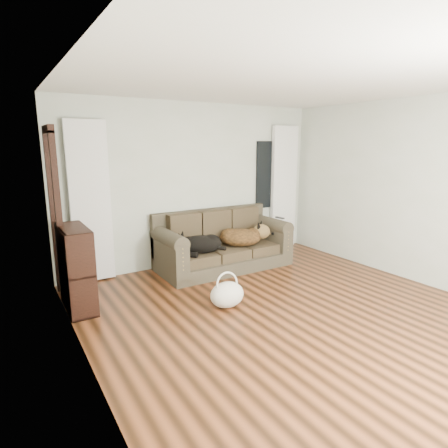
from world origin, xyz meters
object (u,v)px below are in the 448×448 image
dog_black_lab (199,244)px  bookshelf (76,268)px  tote_bag (227,294)px  sofa (224,240)px  dog_shepherd (243,237)px

dog_black_lab → bookshelf: 1.81m
dog_black_lab → tote_bag: 1.26m
dog_black_lab → bookshelf: bookshelf is taller
tote_bag → bookshelf: bearing=149.0°
sofa → dog_black_lab: bearing=-168.1°
tote_bag → bookshelf: size_ratio=0.43×
dog_shepherd → bookshelf: bookshelf is taller
tote_bag → bookshelf: bookshelf is taller
sofa → tote_bag: bearing=-120.0°
dog_shepherd → dog_black_lab: bearing=35.4°
dog_black_lab → tote_bag: (-0.25, -1.20, -0.32)m
bookshelf → tote_bag: bearing=-27.5°
sofa → dog_black_lab: 0.52m
bookshelf → dog_black_lab: bearing=12.1°
dog_shepherd → sofa: bearing=15.5°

